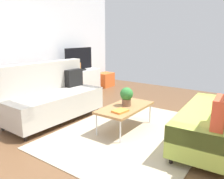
# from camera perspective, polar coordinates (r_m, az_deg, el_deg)

# --- Properties ---
(ground_plane) EXTENTS (7.68, 7.68, 0.00)m
(ground_plane) POSITION_cam_1_polar(r_m,az_deg,el_deg) (3.92, 2.19, -10.60)
(ground_plane) COLOR brown
(wall_far) EXTENTS (6.40, 0.12, 2.90)m
(wall_far) POSITION_cam_1_polar(r_m,az_deg,el_deg) (5.62, -22.75, 10.93)
(wall_far) COLOR silver
(wall_far) RESTS_ON ground_plane
(area_rug) EXTENTS (2.90, 2.20, 0.01)m
(area_rug) POSITION_cam_1_polar(r_m,az_deg,el_deg) (3.87, 5.45, -10.84)
(area_rug) COLOR tan
(area_rug) RESTS_ON ground_plane
(couch_beige) EXTENTS (1.92, 0.88, 1.10)m
(couch_beige) POSITION_cam_1_polar(r_m,az_deg,el_deg) (4.49, -14.90, -1.93)
(couch_beige) COLOR #B2ADA3
(couch_beige) RESTS_ON ground_plane
(couch_green) EXTENTS (1.95, 0.95, 1.10)m
(couch_green) POSITION_cam_1_polar(r_m,az_deg,el_deg) (3.64, 25.42, -6.38)
(couch_green) COLOR #A3BC4C
(couch_green) RESTS_ON ground_plane
(coffee_table) EXTENTS (1.10, 0.56, 0.42)m
(coffee_table) POSITION_cam_1_polar(r_m,az_deg,el_deg) (3.87, 3.38, -4.68)
(coffee_table) COLOR #9E7042
(coffee_table) RESTS_ON ground_plane
(tv_console) EXTENTS (1.40, 0.44, 0.64)m
(tv_console) POSITION_cam_1_polar(r_m,az_deg,el_deg) (6.49, -8.31, 1.95)
(tv_console) COLOR silver
(tv_console) RESTS_ON ground_plane
(tv) EXTENTS (1.00, 0.20, 0.64)m
(tv) POSITION_cam_1_polar(r_m,az_deg,el_deg) (6.38, -8.37, 7.49)
(tv) COLOR black
(tv) RESTS_ON tv_console
(storage_trunk) EXTENTS (0.52, 0.40, 0.44)m
(storage_trunk) POSITION_cam_1_polar(r_m,az_deg,el_deg) (7.27, -1.73, 2.50)
(storage_trunk) COLOR orange
(storage_trunk) RESTS_ON ground_plane
(potted_plant) EXTENTS (0.22, 0.22, 0.32)m
(potted_plant) POSITION_cam_1_polar(r_m,az_deg,el_deg) (3.86, 3.74, -1.56)
(potted_plant) COLOR brown
(potted_plant) RESTS_ON coffee_table
(table_book_0) EXTENTS (0.26, 0.21, 0.03)m
(table_book_0) POSITION_cam_1_polar(r_m,az_deg,el_deg) (3.59, 2.10, -5.44)
(table_book_0) COLOR orange
(table_book_0) RESTS_ON coffee_table
(vase_0) EXTENTS (0.14, 0.14, 0.14)m
(vase_0) POSITION_cam_1_polar(r_m,az_deg,el_deg) (6.06, -12.57, 4.69)
(vase_0) COLOR #4C72B2
(vase_0) RESTS_ON tv_console
(vase_1) EXTENTS (0.12, 0.12, 0.16)m
(vase_1) POSITION_cam_1_polar(r_m,az_deg,el_deg) (6.19, -11.21, 5.02)
(vase_1) COLOR silver
(vase_1) RESTS_ON tv_console
(bottle_0) EXTENTS (0.05, 0.05, 0.17)m
(bottle_0) POSITION_cam_1_polar(r_m,az_deg,el_deg) (6.25, -9.43, 5.26)
(bottle_0) COLOR #262626
(bottle_0) RESTS_ON tv_console
(bottle_1) EXTENTS (0.05, 0.05, 0.15)m
(bottle_1) POSITION_cam_1_polar(r_m,az_deg,el_deg) (6.33, -8.78, 5.27)
(bottle_1) COLOR #3F8C4C
(bottle_1) RESTS_ON tv_console
(bottle_2) EXTENTS (0.06, 0.06, 0.23)m
(bottle_2) POSITION_cam_1_polar(r_m,az_deg,el_deg) (6.40, -8.15, 5.74)
(bottle_2) COLOR orange
(bottle_2) RESTS_ON tv_console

